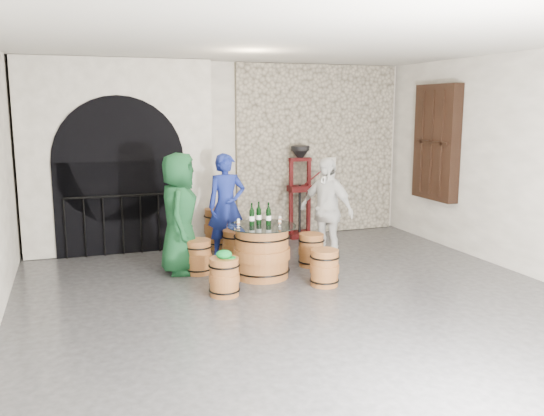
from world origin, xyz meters
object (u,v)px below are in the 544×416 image
object	(u,v)px
barrel_stool_right	(311,250)
barrel_stool_near_left	(224,277)
wine_bottle_right	(259,215)
person_white	(326,211)
barrel_stool_left	(198,257)
wine_bottle_center	(268,216)
barrel_stool_far	(235,246)
barrel_stool_near_right	(325,268)
person_blue	(226,206)
person_green	(179,214)
wine_bottle_left	(252,216)
barrel_table	(262,252)
side_barrel	(219,228)
corking_press	(300,185)

from	to	relation	value
barrel_stool_right	barrel_stool_near_left	size ratio (longest dim) A/B	1.00
barrel_stool_right	wine_bottle_right	world-z (taller)	wine_bottle_right
person_white	wine_bottle_right	size ratio (longest dim) A/B	5.10
barrel_stool_left	wine_bottle_center	xyz separation A→B (m)	(0.92, -0.47, 0.64)
barrel_stool_far	barrel_stool_left	bearing A→B (deg)	-146.04
barrel_stool_near_right	person_white	size ratio (longest dim) A/B	0.30
person_blue	barrel_stool_far	bearing A→B (deg)	-80.71
person_green	wine_bottle_center	distance (m)	1.31
barrel_stool_left	barrel_stool_right	distance (m)	1.73
wine_bottle_right	wine_bottle_left	bearing A→B (deg)	-153.21
barrel_table	wine_bottle_right	distance (m)	0.52
barrel_stool_left	side_barrel	xyz separation A→B (m)	(0.68, 1.44, 0.09)
barrel_table	person_blue	size ratio (longest dim) A/B	0.58
barrel_stool_near_right	person_green	world-z (taller)	person_green
wine_bottle_center	corking_press	bearing A→B (deg)	58.06
barrel_stool_near_right	barrel_stool_near_left	distance (m)	1.40
side_barrel	corking_press	xyz separation A→B (m)	(1.63, 0.30, 0.65)
wine_bottle_right	barrel_stool_near_left	bearing A→B (deg)	-134.06
person_green	wine_bottle_right	world-z (taller)	person_green
barrel_stool_near_right	barrel_stool_near_left	size ratio (longest dim) A/B	1.00
barrel_table	barrel_stool_right	xyz separation A→B (m)	(0.90, 0.31, -0.13)
person_green	person_blue	xyz separation A→B (m)	(0.88, 0.64, -0.04)
person_green	wine_bottle_center	size ratio (longest dim) A/B	5.45
barrel_stool_left	barrel_stool_far	xyz separation A→B (m)	(0.69, 0.46, 0.00)
barrel_stool_near_left	wine_bottle_right	bearing A→B (deg)	45.94
barrel_stool_left	corking_press	distance (m)	2.99
wine_bottle_right	wine_bottle_center	bearing A→B (deg)	-43.22
barrel_stool_near_left	person_blue	world-z (taller)	person_blue
barrel_stool_right	side_barrel	size ratio (longest dim) A/B	0.73
wine_bottle_right	corking_press	world-z (taller)	corking_press
barrel_stool_right	barrel_stool_near_right	world-z (taller)	same
barrel_stool_right	barrel_stool_near_left	bearing A→B (deg)	-150.08
barrel_stool_near_right	wine_bottle_center	bearing A→B (deg)	130.83
wine_bottle_right	barrel_stool_right	bearing A→B (deg)	12.29
person_green	wine_bottle_left	size ratio (longest dim) A/B	5.45
barrel_stool_near_right	wine_bottle_center	world-z (taller)	wine_bottle_center
barrel_stool_near_left	barrel_table	bearing A→B (deg)	40.95
person_blue	side_barrel	world-z (taller)	person_blue
barrel_table	barrel_stool_near_right	xyz separation A→B (m)	(0.68, -0.66, -0.13)
corking_press	wine_bottle_right	bearing A→B (deg)	-127.70
person_white	wine_bottle_right	xyz separation A→B (m)	(-1.19, -0.30, 0.06)
barrel_table	corking_press	size ratio (longest dim) A/B	0.58
barrel_stool_far	person_blue	bearing A→B (deg)	98.11
barrel_stool_right	barrel_stool_left	bearing A→B (deg)	174.35
barrel_stool_left	person_white	xyz separation A→B (m)	(2.01, -0.07, 0.58)
wine_bottle_left	wine_bottle_right	distance (m)	0.14
person_white	barrel_stool_left	bearing A→B (deg)	-120.88
wine_bottle_right	person_blue	bearing A→B (deg)	98.46
barrel_stool_near_left	side_barrel	world-z (taller)	side_barrel
barrel_stool_right	side_barrel	world-z (taller)	side_barrel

